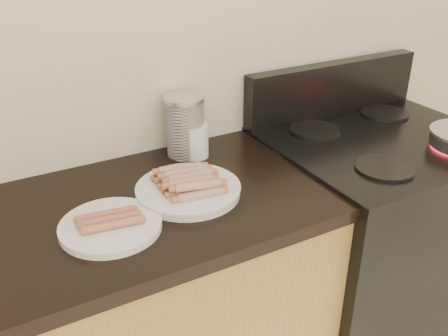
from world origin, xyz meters
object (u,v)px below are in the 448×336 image
main_plate (188,191)px  mug (195,141)px  canister (185,126)px  stove (367,246)px  side_plate (111,226)px

main_plate → mug: size_ratio=2.68×
main_plate → canister: (0.11, 0.24, 0.09)m
stove → canister: (-0.64, 0.24, 0.54)m
side_plate → stove: bearing=3.6°
canister → mug: bearing=-58.7°
stove → canister: 0.87m
main_plate → side_plate: main_plate is taller
canister → side_plate: bearing=-138.9°
main_plate → side_plate: (-0.24, -0.06, -0.00)m
side_plate → mug: size_ratio=2.35×
side_plate → mug: mug is taller
canister → stove: bearing=-20.9°
stove → side_plate: 1.09m
main_plate → mug: 0.25m
main_plate → side_plate: size_ratio=1.14×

